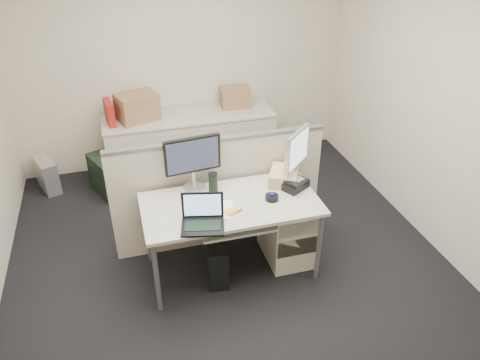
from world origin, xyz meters
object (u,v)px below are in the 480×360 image
object	(u,v)px
monitor_main	(193,163)
laptop	(202,215)
desk_phone	(294,184)
desk	(231,209)

from	to	relation	value
monitor_main	laptop	size ratio (longest dim) A/B	1.49
desk_phone	laptop	bearing A→B (deg)	171.48
desk	laptop	xyz separation A→B (m)	(-0.30, -0.28, 0.19)
monitor_main	laptop	bearing A→B (deg)	-100.96
monitor_main	desk_phone	bearing A→B (deg)	-21.96
desk	monitor_main	xyz separation A→B (m)	(-0.25, 0.32, 0.31)
laptop	desk_phone	world-z (taller)	laptop
desk	laptop	bearing A→B (deg)	-136.97
monitor_main	desk_phone	world-z (taller)	monitor_main
laptop	monitor_main	bearing A→B (deg)	98.45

